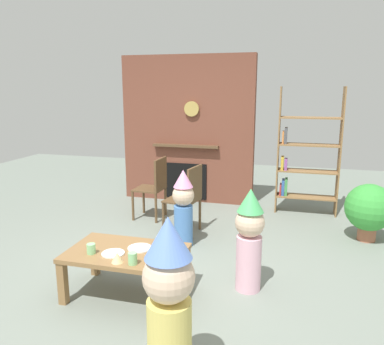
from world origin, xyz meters
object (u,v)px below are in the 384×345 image
Objects in this scene: bookshelf at (304,157)px; child_in_pink at (249,237)px; paper_cup_near_right at (91,249)px; paper_plate_rear at (140,248)px; birthday_cake_slice at (117,257)px; dining_chair_left at (155,185)px; coffee_table at (126,258)px; child_with_cone_hat at (169,302)px; dining_chair_middle at (188,196)px; potted_plant_tall at (369,208)px; paper_cup_center at (133,258)px; child_by_the_chairs at (183,206)px; paper_plate_front at (113,253)px; paper_cup_near_left at (159,242)px.

bookshelf is 1.92× the size of child_in_pink.
child_in_pink is (1.34, 0.53, 0.04)m from paper_cup_near_right.
paper_plate_rear is 2.20× the size of birthday_cake_slice.
bookshelf is 2.11× the size of dining_chair_left.
bookshelf reaches higher than coffee_table.
child_in_pink is (0.96, 0.32, 0.08)m from paper_plate_rear.
child_with_cone_hat is 2.70m from dining_chair_middle.
paper_cup_near_right is at bearing 87.57° from dining_chair_middle.
paper_plate_rear is at bearing -2.05° from child_in_pink.
paper_cup_near_right is at bearing -141.21° from potted_plant_tall.
child_by_the_chairs is (0.01, 1.46, 0.01)m from paper_cup_center.
coffee_table is 4.82× the size of paper_plate_rear.
paper_plate_front is 2.05× the size of birthday_cake_slice.
bookshelf is 2.02× the size of child_by_the_chairs.
bookshelf reaches higher than paper_plate_front.
paper_plate_rear is 0.19× the size of child_with_cone_hat.
child_with_cone_hat is (1.01, -0.85, 0.13)m from paper_cup_near_right.
child_by_the_chairs is at bearing 131.63° from dining_chair_left.
child_in_pink reaches higher than paper_cup_center.
bookshelf reaches higher than dining_chair_left.
coffee_table is at bearing 96.90° from birthday_cake_slice.
coffee_table is 2.14m from dining_chair_left.
paper_cup_center is at bearing 0.32° from child_with_cone_hat.
paper_plate_front is 0.93× the size of paper_plate_rear.
paper_cup_near_left is 0.39m from paper_cup_center.
dining_chair_left is at bearing 106.58° from paper_plate_rear.
potted_plant_tall reaches higher than paper_cup_center.
bookshelf is at bearing 65.09° from paper_cup_near_left.
potted_plant_tall reaches higher than paper_cup_near_left.
coffee_table is 0.15m from paper_plate_rear.
paper_cup_near_right is 0.20m from paper_plate_front.
potted_plant_tall is (2.18, 0.75, -0.08)m from child_by_the_chairs.
child_with_cone_hat is 3.30m from dining_chair_left.
paper_plate_front and paper_plate_rear have the same top height.
dining_chair_middle is 2.26m from potted_plant_tall.
bookshelf is 3.10m from paper_cup_near_left.
coffee_table is 0.32m from paper_cup_near_right.
paper_cup_center is (0.44, -0.10, 0.01)m from paper_cup_near_right.
bookshelf is at bearing -154.37° from dining_chair_left.
paper_plate_front is 0.28× the size of potted_plant_tall.
coffee_table is 1.15m from child_in_pink.
dining_chair_left is (-0.52, 2.31, 0.03)m from birthday_cake_slice.
paper_cup_near_left is at bearing -14.32° from child_with_cone_hat.
paper_cup_near_left is 0.43m from paper_plate_front.
child_in_pink reaches higher than birthday_cake_slice.
paper_plate_rear is 1.02m from child_in_pink.
bookshelf reaches higher than paper_cup_near_right.
birthday_cake_slice is 2.37m from dining_chair_left.
bookshelf is 1.65× the size of child_with_cone_hat.
paper_cup_near_left is (-1.30, -2.79, -0.37)m from bookshelf.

